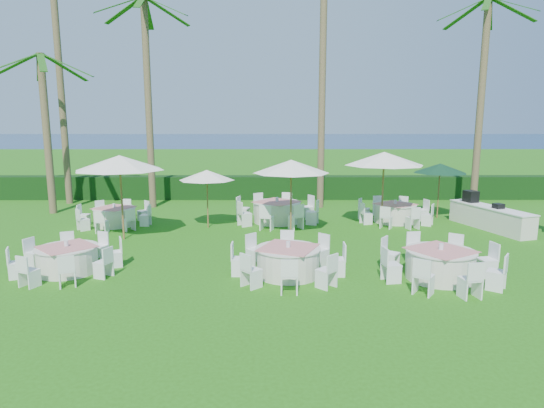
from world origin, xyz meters
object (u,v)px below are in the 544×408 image
at_px(banquet_table_c, 440,264).
at_px(banquet_table_b, 288,261).
at_px(umbrella_d, 384,159).
at_px(umbrella_a, 120,163).
at_px(umbrella_b, 291,166).
at_px(umbrella_green, 440,168).
at_px(banquet_table_e, 277,211).
at_px(banquet_table_a, 67,259).
at_px(banquet_table_d, 115,216).
at_px(umbrella_c, 207,175).
at_px(banquet_table_f, 395,213).
at_px(buffet_table, 489,217).

bearing_deg(banquet_table_c, banquet_table_b, 175.56).
bearing_deg(umbrella_d, umbrella_a, -169.15).
xyz_separation_m(umbrella_b, umbrella_green, (6.34, 2.99, -0.35)).
bearing_deg(banquet_table_e, umbrella_green, 7.15).
bearing_deg(banquet_table_b, banquet_table_a, 177.39).
relative_size(banquet_table_e, umbrella_d, 1.12).
relative_size(umbrella_b, umbrella_d, 0.91).
bearing_deg(banquet_table_b, banquet_table_e, 91.79).
distance_m(banquet_table_d, umbrella_d, 10.61).
distance_m(banquet_table_a, umbrella_green, 14.50).
xyz_separation_m(umbrella_a, umbrella_c, (2.67, 1.75, -0.61)).
relative_size(banquet_table_a, banquet_table_f, 0.93).
relative_size(banquet_table_e, umbrella_green, 1.45).
distance_m(banquet_table_d, umbrella_c, 4.07).
bearing_deg(banquet_table_d, umbrella_c, -6.24).
height_order(banquet_table_c, banquet_table_f, banquet_table_c).
bearing_deg(umbrella_green, buffet_table, -59.73).
height_order(banquet_table_a, banquet_table_f, banquet_table_f).
xyz_separation_m(banquet_table_f, umbrella_a, (-10.08, -2.75, 2.24)).
relative_size(banquet_table_c, banquet_table_d, 1.09).
distance_m(banquet_table_f, buffet_table, 3.46).
distance_m(umbrella_c, umbrella_green, 9.64).
bearing_deg(umbrella_green, banquet_table_c, -109.50).
relative_size(umbrella_b, umbrella_green, 1.17).
bearing_deg(umbrella_c, umbrella_green, 11.12).
distance_m(banquet_table_c, banquet_table_e, 7.97).
bearing_deg(umbrella_c, banquet_table_b, -62.71).
bearing_deg(umbrella_b, umbrella_a, -173.90).
distance_m(banquet_table_c, banquet_table_f, 6.87).
height_order(banquet_table_e, umbrella_a, umbrella_a).
xyz_separation_m(banquet_table_c, banquet_table_d, (-10.44, 6.25, -0.03)).
relative_size(umbrella_c, umbrella_green, 0.96).
bearing_deg(umbrella_a, umbrella_b, 6.10).
bearing_deg(umbrella_c, banquet_table_a, -119.99).
xyz_separation_m(banquet_table_b, banquet_table_d, (-6.56, 5.94, -0.02)).
distance_m(banquet_table_d, umbrella_a, 3.29).
bearing_deg(buffet_table, umbrella_b, -172.97).
xyz_separation_m(banquet_table_d, banquet_table_e, (6.36, 0.60, 0.07)).
relative_size(banquet_table_a, umbrella_a, 0.92).
xyz_separation_m(umbrella_green, buffet_table, (1.20, -2.06, -1.64)).
bearing_deg(banquet_table_f, banquet_table_c, -95.70).
height_order(banquet_table_b, umbrella_d, umbrella_d).
relative_size(banquet_table_c, umbrella_green, 1.33).
xyz_separation_m(banquet_table_e, buffet_table, (8.01, -1.21, 0.01)).
xyz_separation_m(umbrella_c, buffet_table, (10.66, -0.20, -1.57)).
xyz_separation_m(banquet_table_a, umbrella_b, (6.16, 4.14, 2.08)).
bearing_deg(banquet_table_b, banquet_table_f, 55.12).
xyz_separation_m(umbrella_d, buffet_table, (4.01, -0.24, -2.18)).
bearing_deg(umbrella_green, banquet_table_b, -131.75).
relative_size(banquet_table_a, banquet_table_d, 0.96).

